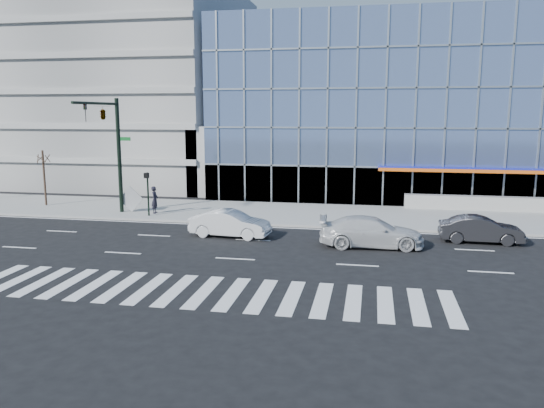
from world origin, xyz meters
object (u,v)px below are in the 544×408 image
Objects in this scene: street_tree_near at (43,158)px; ped_signal_post at (147,187)px; dark_sedan at (481,230)px; pedestrian at (155,200)px; traffic_signal at (108,128)px; white_suv at (371,232)px; white_sedan at (230,224)px; tilted_panel at (131,199)px.

ped_signal_post is at bearing -15.06° from street_tree_near.
dark_sedan is 21.43m from pedestrian.
ped_signal_post is 1.57× the size of pedestrian.
traffic_signal is 4.19× the size of pedestrian.
white_suv is 8.15m from white_sedan.
traffic_signal reaches higher than pedestrian.
dark_sedan is 2.34× the size of pedestrian.
street_tree_near is 8.25m from tilted_panel.
pedestrian is at bearing -9.25° from street_tree_near.
traffic_signal is 11.62m from white_sedan.
white_sedan reaches higher than dark_sedan.
street_tree_near is at bearing 80.53° from dark_sedan.
ped_signal_post is 0.71× the size of street_tree_near.
pedestrian reaches higher than white_suv.
white_sedan is at bearing 80.03° from white_suv.
traffic_signal is 5.37m from tilted_panel.
dark_sedan is at bearing -12.20° from tilted_panel.
white_suv is at bearing -119.71° from pedestrian.
white_suv is 1.25× the size of dark_sedan.
pedestrian reaches higher than dark_sedan.
traffic_signal is at bearing -171.48° from ped_signal_post.
pedestrian is (-6.93, 5.34, 0.33)m from white_sedan.
dark_sedan is 3.44× the size of tilted_panel.
ped_signal_post is at bearing 8.52° from traffic_signal.
ped_signal_post is at bearing 168.50° from pedestrian.
white_sedan is 14.16m from dark_sedan.
tilted_panel reaches higher than white_sedan.
traffic_signal is 1.89× the size of street_tree_near.
ped_signal_post is 0.64× the size of white_sedan.
tilted_panel reaches higher than dark_sedan.
tilted_panel is at bearing 76.94° from pedestrian.
dark_sedan is (14.10, 1.23, -0.04)m from white_sedan.
pedestrian is (-21.03, 4.10, 0.37)m from dark_sedan.
white_sedan is 1.05× the size of dark_sedan.
dark_sedan is at bearing -75.16° from white_suv.
white_sedan is at bearing -22.66° from traffic_signal.
tilted_panel is (-1.83, 1.19, -1.07)m from ped_signal_post.
pedestrian is (-15.03, 6.17, 0.30)m from white_suv.
white_sedan is at bearing -31.79° from ped_signal_post.
ped_signal_post reaches higher than dark_sedan.
ped_signal_post reaches higher than white_sedan.
ped_signal_post is 0.67× the size of dark_sedan.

